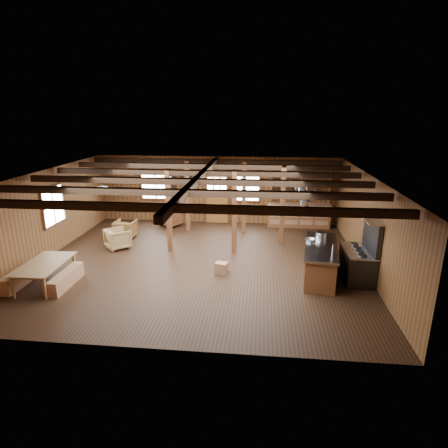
{
  "coord_description": "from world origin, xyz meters",
  "views": [
    {
      "loc": [
        1.86,
        -10.8,
        4.61
      ],
      "look_at": [
        0.7,
        0.55,
        1.13
      ],
      "focal_mm": 30.0,
      "sensor_mm": 36.0,
      "label": 1
    }
  ],
  "objects_px": {
    "armchair_a": "(126,229)",
    "armchair_b": "(171,217)",
    "dining_table": "(47,274)",
    "commercial_range": "(359,259)",
    "armchair_c": "(118,239)",
    "kitchen_island": "(320,261)"
  },
  "relations": [
    {
      "from": "armchair_a",
      "to": "armchair_b",
      "type": "xyz_separation_m",
      "value": [
        1.34,
        1.67,
        0.04
      ]
    },
    {
      "from": "armchair_b",
      "to": "dining_table",
      "type": "bearing_deg",
      "value": 104.42
    },
    {
      "from": "dining_table",
      "to": "armchair_b",
      "type": "relative_size",
      "value": 2.21
    },
    {
      "from": "dining_table",
      "to": "armchair_b",
      "type": "distance_m",
      "value": 6.14
    },
    {
      "from": "armchair_a",
      "to": "commercial_range",
      "type": "bearing_deg",
      "value": 162.33
    },
    {
      "from": "dining_table",
      "to": "armchair_b",
      "type": "xyz_separation_m",
      "value": [
        2.07,
        5.78,
        0.05
      ]
    },
    {
      "from": "commercial_range",
      "to": "armchair_c",
      "type": "height_order",
      "value": "commercial_range"
    },
    {
      "from": "dining_table",
      "to": "armchair_c",
      "type": "bearing_deg",
      "value": -17.61
    },
    {
      "from": "armchair_c",
      "to": "dining_table",
      "type": "bearing_deg",
      "value": 121.74
    },
    {
      "from": "armchair_a",
      "to": "armchair_b",
      "type": "relative_size",
      "value": 0.9
    },
    {
      "from": "commercial_range",
      "to": "armchair_b",
      "type": "distance_m",
      "value": 7.91
    },
    {
      "from": "armchair_a",
      "to": "armchair_c",
      "type": "distance_m",
      "value": 1.13
    },
    {
      "from": "dining_table",
      "to": "armchair_a",
      "type": "relative_size",
      "value": 2.45
    },
    {
      "from": "dining_table",
      "to": "armchair_a",
      "type": "xyz_separation_m",
      "value": [
        0.72,
        4.11,
        0.02
      ]
    },
    {
      "from": "kitchen_island",
      "to": "dining_table",
      "type": "bearing_deg",
      "value": -161.78
    },
    {
      "from": "kitchen_island",
      "to": "armchair_a",
      "type": "xyz_separation_m",
      "value": [
        -6.78,
        2.75,
        -0.14
      ]
    },
    {
      "from": "commercial_range",
      "to": "dining_table",
      "type": "distance_m",
      "value": 8.65
    },
    {
      "from": "armchair_a",
      "to": "armchair_b",
      "type": "distance_m",
      "value": 2.15
    },
    {
      "from": "commercial_range",
      "to": "armchair_b",
      "type": "bearing_deg",
      "value": 145.06
    },
    {
      "from": "armchair_a",
      "to": "armchair_b",
      "type": "bearing_deg",
      "value": -126.41
    },
    {
      "from": "kitchen_island",
      "to": "dining_table",
      "type": "distance_m",
      "value": 7.62
    },
    {
      "from": "commercial_range",
      "to": "dining_table",
      "type": "xyz_separation_m",
      "value": [
        -8.55,
        -1.25,
        -0.29
      ]
    }
  ]
}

